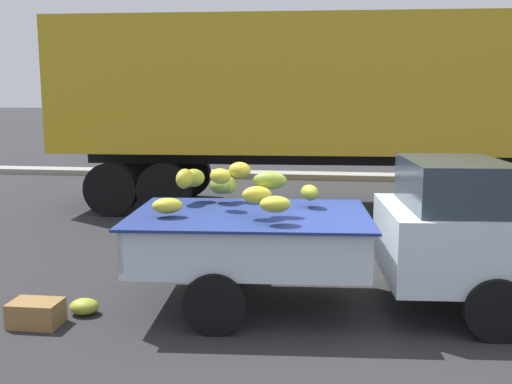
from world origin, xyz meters
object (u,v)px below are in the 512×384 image
semi_trailer (342,89)px  produce_crate (36,313)px  fallen_banana_bunch_near_tailgate (84,307)px  pickup_truck (415,232)px

semi_trailer → produce_crate: 8.08m
fallen_banana_bunch_near_tailgate → produce_crate: 0.52m
semi_trailer → fallen_banana_bunch_near_tailgate: (-2.77, -6.68, -2.45)m
produce_crate → fallen_banana_bunch_near_tailgate: bearing=45.5°
pickup_truck → fallen_banana_bunch_near_tailgate: bearing=-173.5°
fallen_banana_bunch_near_tailgate → produce_crate: produce_crate is taller
fallen_banana_bunch_near_tailgate → produce_crate: size_ratio=0.63×
pickup_truck → semi_trailer: bearing=93.3°
pickup_truck → semi_trailer: 6.25m
fallen_banana_bunch_near_tailgate → produce_crate: (-0.36, -0.37, 0.04)m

